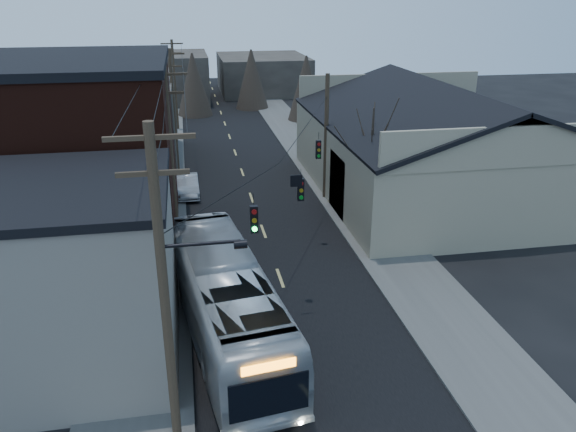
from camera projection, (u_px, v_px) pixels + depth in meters
name	position (u px, v px, depth m)	size (l,w,h in m)	color
road_surface	(245.00, 180.00, 42.72)	(9.00, 110.00, 0.02)	black
sidewalk_left	(158.00, 184.00, 41.61)	(4.00, 110.00, 0.12)	#474744
sidewalk_right	(328.00, 175.00, 43.79)	(4.00, 110.00, 0.12)	#474744
building_clapboard	(63.00, 278.00, 20.74)	(8.00, 8.00, 7.00)	slate
building_brick	(77.00, 159.00, 30.06)	(10.00, 12.00, 10.00)	black
building_left_far	(119.00, 123.00, 45.31)	(9.00, 14.00, 7.00)	#2F2925
warehouse	(436.00, 155.00, 39.33)	(16.16, 20.60, 7.73)	gray
building_far_left	(168.00, 78.00, 72.56)	(10.00, 12.00, 6.00)	#2F2925
building_far_right	(263.00, 74.00, 79.48)	(12.00, 14.00, 5.00)	#2F2925
bare_tree	(371.00, 168.00, 33.34)	(0.40, 0.40, 7.20)	black
utility_lines	(203.00, 136.00, 35.01)	(11.24, 45.28, 10.50)	#382B1E
bus	(226.00, 300.00, 22.70)	(2.96, 12.63, 3.52)	#A3A9AE
parked_car	(188.00, 186.00, 39.40)	(1.46, 4.18, 1.38)	#989B9F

